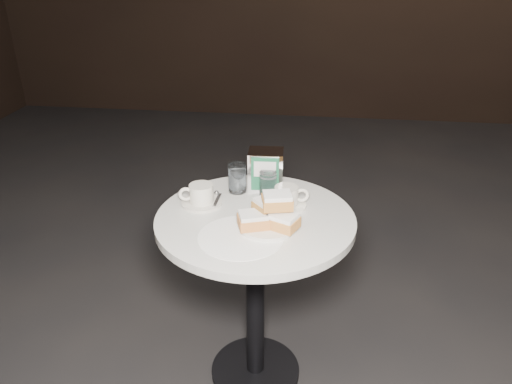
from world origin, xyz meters
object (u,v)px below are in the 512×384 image
object	(u,v)px
cafe_table	(255,263)
coffee_cup_left	(201,196)
beignet_plate	(270,216)
water_glass_right	(268,185)
water_glass_left	(237,178)
napkin_dispenser	(266,170)
coffee_cup_right	(287,198)

from	to	relation	value
cafe_table	coffee_cup_left	bearing A→B (deg)	162.02
beignet_plate	coffee_cup_left	size ratio (longest dim) A/B	1.21
cafe_table	water_glass_right	xyz separation A→B (m)	(0.03, 0.15, 0.25)
beignet_plate	water_glass_right	xyz separation A→B (m)	(-0.03, 0.23, 0.00)
water_glass_left	napkin_dispenser	distance (m)	0.11
cafe_table	napkin_dispenser	distance (m)	0.36
beignet_plate	water_glass_left	xyz separation A→B (m)	(-0.15, 0.26, 0.01)
cafe_table	coffee_cup_left	xyz separation A→B (m)	(-0.21, 0.07, 0.23)
cafe_table	water_glass_left	xyz separation A→B (m)	(-0.09, 0.19, 0.25)
coffee_cup_left	coffee_cup_right	distance (m)	0.31
cafe_table	coffee_cup_right	distance (m)	0.27
cafe_table	water_glass_right	world-z (taller)	water_glass_right
coffee_cup_right	water_glass_left	distance (m)	0.22
beignet_plate	napkin_dispenser	bearing A→B (deg)	98.69
napkin_dispenser	water_glass_right	bearing A→B (deg)	-80.71
water_glass_right	beignet_plate	bearing A→B (deg)	-82.53
water_glass_left	water_glass_right	distance (m)	0.13
coffee_cup_right	water_glass_left	xyz separation A→B (m)	(-0.20, 0.10, 0.02)
coffee_cup_right	napkin_dispenser	xyz separation A→B (m)	(-0.09, 0.14, 0.04)
coffee_cup_right	water_glass_right	distance (m)	0.10
cafe_table	beignet_plate	world-z (taller)	beignet_plate
coffee_cup_right	beignet_plate	bearing A→B (deg)	-114.64
coffee_cup_left	water_glass_right	xyz separation A→B (m)	(0.24, 0.09, 0.02)
coffee_cup_left	water_glass_left	xyz separation A→B (m)	(0.11, 0.12, 0.02)
water_glass_right	napkin_dispenser	xyz separation A→B (m)	(-0.02, 0.08, 0.03)
coffee_cup_right	napkin_dispenser	world-z (taller)	napkin_dispenser
coffee_cup_left	water_glass_right	bearing A→B (deg)	6.23
water_glass_right	coffee_cup_right	bearing A→B (deg)	-40.62
cafe_table	coffee_cup_right	size ratio (longest dim) A/B	4.41
coffee_cup_right	water_glass_right	world-z (taller)	water_glass_right
water_glass_right	napkin_dispenser	bearing A→B (deg)	102.14
coffee_cup_left	napkin_dispenser	size ratio (longest dim) A/B	1.17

